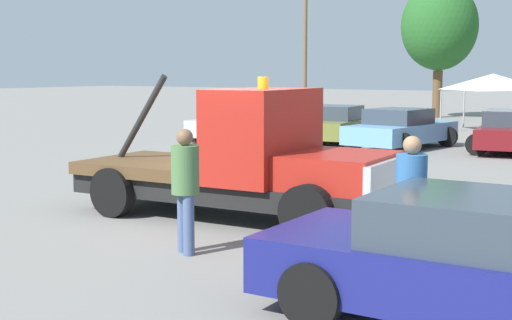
{
  "coord_description": "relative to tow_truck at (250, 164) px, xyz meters",
  "views": [
    {
      "loc": [
        7.0,
        -10.28,
        2.58
      ],
      "look_at": [
        0.5,
        0.0,
        1.05
      ],
      "focal_mm": 50.0,
      "sensor_mm": 36.0,
      "label": 1
    }
  ],
  "objects": [
    {
      "name": "foreground_car",
      "position": [
        5.01,
        -3.17,
        -0.31
      ],
      "size": [
        4.92,
        2.12,
        1.34
      ],
      "rotation": [
        0.0,
        0.0,
        0.01
      ],
      "color": "navy",
      "rests_on": "ground"
    },
    {
      "name": "ground_plane",
      "position": [
        -0.36,
        -0.02,
        -0.96
      ],
      "size": [
        160.0,
        160.0,
        0.0
      ],
      "primitive_type": "plane",
      "color": "gray"
    },
    {
      "name": "utility_pole",
      "position": [
        -14.42,
        28.64,
        4.27
      ],
      "size": [
        2.2,
        0.24,
        9.92
      ],
      "color": "brown",
      "rests_on": "ground"
    },
    {
      "name": "tree_center",
      "position": [
        -5.99,
        28.41,
        4.01
      ],
      "size": [
        4.15,
        4.15,
        7.4
      ],
      "color": "brown",
      "rests_on": "ground"
    },
    {
      "name": "parked_car_skyblue",
      "position": [
        -1.88,
        12.15,
        -0.31
      ],
      "size": [
        2.88,
        4.79,
        1.34
      ],
      "rotation": [
        0.0,
        0.0,
        1.43
      ],
      "color": "#669ED1",
      "rests_on": "ground"
    },
    {
      "name": "canopy_tent_white",
      "position": [
        -1.05,
        20.59,
        1.14
      ],
      "size": [
        3.42,
        3.42,
        2.45
      ],
      "color": "#9E9EA3",
      "rests_on": "ground"
    },
    {
      "name": "person_near_truck",
      "position": [
        3.56,
        -1.76,
        0.06
      ],
      "size": [
        0.39,
        0.39,
        1.77
      ],
      "rotation": [
        0.0,
        0.0,
        5.24
      ],
      "color": "#38383D",
      "rests_on": "ground"
    },
    {
      "name": "person_at_hood",
      "position": [
        0.53,
        -2.49,
        0.06
      ],
      "size": [
        0.39,
        0.39,
        1.78
      ],
      "rotation": [
        0.0,
        0.0,
        1.04
      ],
      "color": "#475B84",
      "rests_on": "ground"
    },
    {
      "name": "parked_car_silver",
      "position": [
        -8.12,
        11.85,
        -0.31
      ],
      "size": [
        2.83,
        4.95,
        1.34
      ],
      "rotation": [
        0.0,
        0.0,
        1.67
      ],
      "color": "#B7B7BC",
      "rests_on": "ground"
    },
    {
      "name": "traffic_cone",
      "position": [
        -0.11,
        3.58,
        -0.71
      ],
      "size": [
        0.4,
        0.4,
        0.55
      ],
      "color": "black",
      "rests_on": "ground"
    },
    {
      "name": "tow_truck",
      "position": [
        0.0,
        0.0,
        0.0
      ],
      "size": [
        5.87,
        2.51,
        2.51
      ],
      "rotation": [
        0.0,
        0.0,
        0.05
      ],
      "color": "black",
      "rests_on": "ground"
    },
    {
      "name": "parked_car_olive",
      "position": [
        -4.59,
        12.91,
        -0.31
      ],
      "size": [
        2.66,
        4.45,
        1.34
      ],
      "rotation": [
        0.0,
        0.0,
        1.67
      ],
      "color": "olive",
      "rests_on": "ground"
    },
    {
      "name": "parked_car_maroon",
      "position": [
        1.43,
        13.17,
        -0.31
      ],
      "size": [
        2.78,
        4.67,
        1.34
      ],
      "rotation": [
        0.0,
        0.0,
        1.71
      ],
      "color": "maroon",
      "rests_on": "ground"
    }
  ]
}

